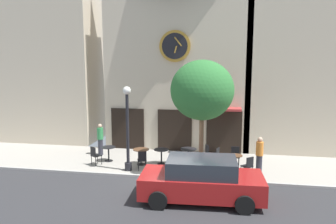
{
  "coord_description": "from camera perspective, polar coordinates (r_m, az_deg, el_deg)",
  "views": [
    {
      "loc": [
        2.03,
        -13.08,
        4.91
      ],
      "look_at": [
        -0.59,
        2.22,
        2.51
      ],
      "focal_mm": 35.02,
      "sensor_mm": 36.0,
      "label": 1
    }
  ],
  "objects": [
    {
      "name": "parked_car_red",
      "position": [
        11.88,
        5.85,
        -11.69
      ],
      "size": [
        4.38,
        2.18,
        1.55
      ],
      "color": "maroon",
      "rests_on": "ground_plane"
    },
    {
      "name": "street_tree",
      "position": [
        13.91,
        5.95,
        3.74
      ],
      "size": [
        2.69,
        2.42,
        4.99
      ],
      "color": "brown",
      "rests_on": "ground_plane"
    },
    {
      "name": "street_lamp",
      "position": [
        14.74,
        -7.06,
        -2.87
      ],
      "size": [
        0.36,
        0.36,
        3.83
      ],
      "color": "black",
      "rests_on": "ground_plane"
    },
    {
      "name": "cafe_table_rightmost",
      "position": [
        15.82,
        -4.72,
        -7.17
      ],
      "size": [
        0.77,
        0.77,
        0.77
      ],
      "color": "black",
      "rests_on": "ground_plane"
    },
    {
      "name": "pedestrian_green",
      "position": [
        17.7,
        -11.7,
        -4.6
      ],
      "size": [
        0.45,
        0.45,
        1.67
      ],
      "color": "#2D2D38",
      "rests_on": "ground_plane"
    },
    {
      "name": "neighbor_building_left",
      "position": [
        22.03,
        -19.9,
        12.97
      ],
      "size": [
        5.91,
        3.34,
        13.41
      ],
      "color": "beige",
      "rests_on": "ground_plane"
    },
    {
      "name": "cafe_table_center",
      "position": [
        15.2,
        11.6,
        -8.24
      ],
      "size": [
        0.64,
        0.64,
        0.74
      ],
      "color": "black",
      "rests_on": "ground_plane"
    },
    {
      "name": "cafe_chair_near_tree",
      "position": [
        14.57,
        13.78,
        -8.95
      ],
      "size": [
        0.56,
        0.56,
        0.9
      ],
      "color": "black",
      "rests_on": "ground_plane"
    },
    {
      "name": "neighbor_building_right",
      "position": [
        19.9,
        23.63,
        15.78
      ],
      "size": [
        6.82,
        3.38,
        15.14
      ],
      "color": "beige",
      "rests_on": "ground_plane"
    },
    {
      "name": "pedestrian_orange",
      "position": [
        14.96,
        15.62,
        -7.23
      ],
      "size": [
        0.4,
        0.4,
        1.67
      ],
      "color": "#2D2D38",
      "rests_on": "ground_plane"
    },
    {
      "name": "cafe_chair_left_end",
      "position": [
        16.12,
        -12.61,
        -7.19
      ],
      "size": [
        0.55,
        0.55,
        0.9
      ],
      "color": "black",
      "rests_on": "ground_plane"
    },
    {
      "name": "cafe_chair_facing_wall",
      "position": [
        15.99,
        11.61,
        -7.28
      ],
      "size": [
        0.4,
        0.4,
        0.9
      ],
      "color": "black",
      "rests_on": "ground_plane"
    },
    {
      "name": "cafe_table_center_right",
      "position": [
        15.86,
        3.58,
        -7.1
      ],
      "size": [
        0.77,
        0.77,
        0.77
      ],
      "color": "black",
      "rests_on": "ground_plane"
    },
    {
      "name": "cafe_chair_corner",
      "position": [
        15.06,
        -4.53,
        -8.14
      ],
      "size": [
        0.51,
        0.51,
        0.9
      ],
      "color": "black",
      "rests_on": "ground_plane"
    },
    {
      "name": "cafe_chair_right_end",
      "position": [
        16.11,
        6.48,
        -7.04
      ],
      "size": [
        0.53,
        0.53,
        0.9
      ],
      "color": "black",
      "rests_on": "ground_plane"
    },
    {
      "name": "cafe_table_near_curb",
      "position": [
        15.87,
        -1.15,
        -7.24
      ],
      "size": [
        0.72,
        0.72,
        0.73
      ],
      "color": "black",
      "rests_on": "ground_plane"
    },
    {
      "name": "cafe_chair_near_lamp",
      "position": [
        15.1,
        2.23,
        -8.06
      ],
      "size": [
        0.55,
        0.55,
        0.9
      ],
      "color": "black",
      "rests_on": "ground_plane"
    },
    {
      "name": "ground_plane",
      "position": [
        13.42,
        0.32,
        -12.77
      ],
      "size": [
        26.47,
        10.43,
        0.13
      ],
      "color": "#9E998E"
    },
    {
      "name": "cafe_chair_curbside",
      "position": [
        15.65,
        8.95,
        -7.56
      ],
      "size": [
        0.51,
        0.51,
        0.9
      ],
      "color": "black",
      "rests_on": "ground_plane"
    },
    {
      "name": "cafe_table_near_door",
      "position": [
        16.6,
        -10.3,
        -6.73
      ],
      "size": [
        0.68,
        0.68,
        0.73
      ],
      "color": "black",
      "rests_on": "ground_plane"
    },
    {
      "name": "clock_building",
      "position": [
        18.87,
        1.78,
        9.91
      ],
      "size": [
        8.04,
        3.66,
        10.25
      ],
      "color": "beige",
      "rests_on": "ground_plane"
    }
  ]
}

